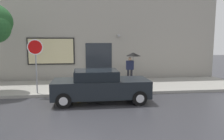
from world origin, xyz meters
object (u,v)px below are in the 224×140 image
Objects in this scene: pedestrian_with_umbrella at (132,59)px; stop_sign at (36,55)px; fire_hydrant at (79,82)px; parked_car at (100,86)px.

pedestrian_with_umbrella is 0.70× the size of stop_sign.
stop_sign reaches higher than fire_hydrant.
fire_hydrant is 0.42× the size of pedestrian_with_umbrella.
stop_sign reaches higher than parked_car.
parked_car is 4.48m from pedestrian_with_umbrella.
stop_sign is at bearing -161.70° from fire_hydrant.
pedestrian_with_umbrella reaches higher than fire_hydrant.
pedestrian_with_umbrella reaches higher than parked_car.
pedestrian_with_umbrella is (2.29, 3.74, 0.91)m from parked_car.
parked_car is 2.29× the size of pedestrian_with_umbrella.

